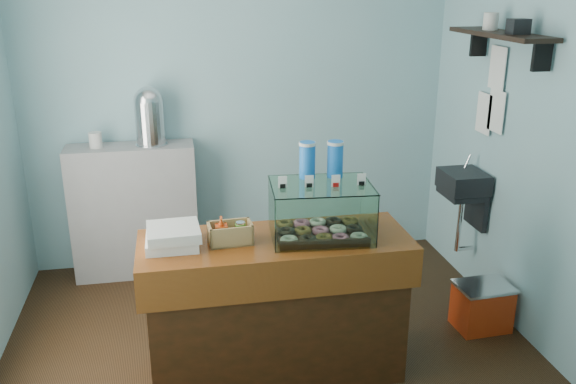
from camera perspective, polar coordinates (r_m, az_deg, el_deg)
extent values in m
plane|color=black|center=(4.23, -1.70, -14.29)|extent=(3.50, 3.50, 0.00)
cube|color=#84B4C1|center=(5.10, -4.60, 8.59)|extent=(3.50, 0.04, 2.80)
cube|color=#84B4C1|center=(2.26, 4.11, -5.26)|extent=(3.50, 0.04, 2.80)
cube|color=#84B4C1|center=(4.28, 22.00, 5.17)|extent=(0.04, 3.00, 2.80)
cube|color=black|center=(4.78, 16.10, 0.97)|extent=(0.30, 0.35, 0.15)
cube|color=black|center=(4.91, 17.24, -1.17)|extent=(0.04, 0.30, 0.35)
cylinder|color=silver|center=(4.87, 16.45, 2.72)|extent=(0.02, 0.02, 0.12)
cylinder|color=silver|center=(4.90, 15.72, -2.92)|extent=(0.04, 0.04, 0.45)
cube|color=black|center=(4.37, 19.23, 13.78)|extent=(0.25, 1.00, 0.03)
cube|color=black|center=(4.07, 22.67, 11.63)|extent=(0.12, 0.03, 0.18)
cube|color=black|center=(4.76, 17.41, 13.11)|extent=(0.12, 0.03, 0.18)
cube|color=white|center=(4.63, 18.91, 7.16)|extent=(0.01, 0.21, 0.30)
cube|color=white|center=(4.79, 17.86, 7.02)|extent=(0.01, 0.21, 0.30)
cube|color=white|center=(4.63, 19.01, 10.92)|extent=(0.01, 0.21, 0.30)
cube|color=#461F0D|center=(3.80, -1.14, -11.06)|extent=(1.50, 0.56, 0.84)
cube|color=#491E09|center=(3.60, -1.19, -4.85)|extent=(1.60, 0.60, 0.06)
cube|color=#491E09|center=(3.40, -0.37, -8.59)|extent=(1.60, 0.04, 0.18)
cube|color=gray|center=(5.14, -14.13, -1.73)|extent=(1.00, 0.32, 1.10)
cube|color=#371C10|center=(3.63, 3.05, -3.96)|extent=(0.55, 0.41, 0.02)
torus|color=beige|center=(3.48, 0.14, -4.51)|extent=(0.10, 0.10, 0.03)
torus|color=black|center=(3.49, 1.77, -4.43)|extent=(0.10, 0.10, 0.03)
torus|color=brown|center=(3.50, 3.39, -4.35)|extent=(0.10, 0.10, 0.03)
torus|color=#D26287|center=(3.52, 4.99, -4.27)|extent=(0.10, 0.10, 0.03)
torus|color=beige|center=(3.54, 6.57, -4.19)|extent=(0.10, 0.10, 0.03)
torus|color=black|center=(3.59, -0.09, -3.72)|extent=(0.10, 0.10, 0.03)
torus|color=brown|center=(3.60, 1.49, -3.64)|extent=(0.10, 0.10, 0.03)
torus|color=#D26287|center=(3.62, 3.05, -3.57)|extent=(0.10, 0.10, 0.03)
torus|color=beige|center=(3.63, 4.61, -3.50)|extent=(0.10, 0.10, 0.03)
torus|color=black|center=(3.65, 6.14, -3.42)|extent=(0.10, 0.10, 0.03)
torus|color=brown|center=(3.71, -0.30, -2.97)|extent=(0.10, 0.10, 0.03)
torus|color=#D26287|center=(3.72, 1.23, -2.91)|extent=(0.10, 0.10, 0.03)
torus|color=beige|center=(3.73, 2.74, -2.84)|extent=(0.10, 0.10, 0.03)
torus|color=black|center=(3.75, 4.25, -2.77)|extent=(0.10, 0.10, 0.03)
torus|color=brown|center=(3.77, 5.74, -2.70)|extent=(0.10, 0.10, 0.03)
cube|color=white|center=(3.38, 3.67, -3.06)|extent=(0.57, 0.05, 0.31)
cube|color=white|center=(3.77, 2.57, -0.66)|extent=(0.57, 0.05, 0.31)
cube|color=white|center=(3.54, -1.52, -1.99)|extent=(0.04, 0.42, 0.31)
cube|color=white|center=(3.63, 7.58, -1.60)|extent=(0.04, 0.42, 0.31)
cube|color=white|center=(3.52, 3.13, 0.64)|extent=(0.62, 0.47, 0.01)
cube|color=white|center=(3.43, -0.48, 0.84)|extent=(0.05, 0.01, 0.07)
cube|color=black|center=(3.44, -0.48, 0.48)|extent=(0.03, 0.02, 0.02)
cube|color=white|center=(3.45, 2.04, 0.93)|extent=(0.05, 0.01, 0.07)
cube|color=black|center=(3.45, 2.03, 0.57)|extent=(0.03, 0.02, 0.02)
cube|color=white|center=(3.47, 4.52, 1.02)|extent=(0.05, 0.01, 0.07)
cube|color=#AD100D|center=(3.48, 4.51, 0.66)|extent=(0.03, 0.02, 0.02)
cube|color=white|center=(3.50, 6.96, 1.10)|extent=(0.05, 0.01, 0.07)
cube|color=black|center=(3.51, 6.95, 0.74)|extent=(0.03, 0.02, 0.02)
cylinder|color=blue|center=(3.61, 1.82, 3.01)|extent=(0.09, 0.09, 0.22)
cylinder|color=silver|center=(3.58, 1.83, 4.54)|extent=(0.10, 0.10, 0.02)
cylinder|color=blue|center=(3.63, 4.44, 3.08)|extent=(0.09, 0.09, 0.22)
cylinder|color=silver|center=(3.61, 4.48, 4.61)|extent=(0.10, 0.10, 0.02)
cube|color=tan|center=(3.55, -5.39, -4.66)|extent=(0.26, 0.17, 0.01)
cube|color=tan|center=(3.46, -5.24, -4.29)|extent=(0.25, 0.03, 0.12)
cube|color=tan|center=(3.59, -5.60, -3.45)|extent=(0.25, 0.03, 0.12)
cube|color=tan|center=(3.51, -7.33, -4.03)|extent=(0.02, 0.15, 0.12)
cube|color=tan|center=(3.54, -3.54, -3.68)|extent=(0.02, 0.15, 0.12)
imported|color=#C14112|center=(3.51, -6.24, -3.50)|extent=(0.07, 0.08, 0.15)
cylinder|color=#4B9428|center=(3.53, -4.46, -3.74)|extent=(0.06, 0.06, 0.10)
cylinder|color=silver|center=(3.51, -4.48, -2.91)|extent=(0.05, 0.05, 0.01)
cube|color=silver|center=(3.55, -10.79, -4.52)|extent=(0.29, 0.29, 0.06)
cube|color=silver|center=(3.51, -10.68, -3.70)|extent=(0.31, 0.31, 0.06)
cylinder|color=silver|center=(4.96, -12.65, 4.38)|extent=(0.25, 0.25, 0.01)
cylinder|color=silver|center=(4.92, -12.79, 6.36)|extent=(0.22, 0.22, 0.34)
sphere|color=silver|center=(4.89, -12.94, 8.31)|extent=(0.22, 0.22, 0.22)
cube|color=red|center=(4.57, 17.67, -10.26)|extent=(0.37, 0.29, 0.31)
cube|color=silver|center=(4.49, 17.89, -8.41)|extent=(0.39, 0.30, 0.02)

